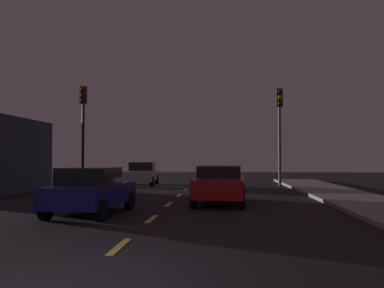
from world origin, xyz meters
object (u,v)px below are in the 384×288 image
Objects in this scene: traffic_signal_right at (280,120)px; car_adjacent_lane at (91,191)px; traffic_signal_left at (83,119)px; car_oncoming_far at (142,174)px; car_stopped_ahead at (220,184)px.

traffic_signal_right reaches higher than car_adjacent_lane.
traffic_signal_right is 1.31× the size of car_adjacent_lane.
traffic_signal_left is 6.79m from car_oncoming_far.
car_oncoming_far is at bearing 70.86° from traffic_signal_left.
traffic_signal_left reaches higher than car_oncoming_far.
traffic_signal_left reaches higher than traffic_signal_right.
traffic_signal_right is at bearing -0.00° from traffic_signal_left.
car_oncoming_far reaches higher than car_adjacent_lane.
traffic_signal_right is 10.30m from car_oncoming_far.
traffic_signal_left is 9.07m from car_stopped_ahead.
car_oncoming_far is at bearing 115.99° from car_stopped_ahead.
traffic_signal_right is at bearing 58.23° from car_stopped_ahead.
traffic_signal_right is at bearing 49.66° from car_adjacent_lane.
car_adjacent_lane is 13.96m from car_oncoming_far.
traffic_signal_right reaches higher than car_oncoming_far.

